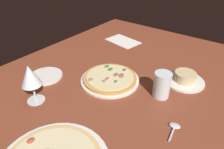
% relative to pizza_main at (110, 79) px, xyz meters
% --- Properties ---
extents(dining_table, '(1.50, 1.10, 0.04)m').
position_rel_pizza_main_xyz_m(dining_table, '(-0.03, 0.01, -0.03)').
color(dining_table, brown).
rests_on(dining_table, ground).
extents(pizza_main, '(0.27, 0.27, 0.03)m').
position_rel_pizza_main_xyz_m(pizza_main, '(0.00, 0.00, 0.00)').
color(pizza_main, silver).
rests_on(pizza_main, dining_table).
extents(ramekin_on_saucer, '(0.18, 0.18, 0.05)m').
position_rel_pizza_main_xyz_m(ramekin_on_saucer, '(-0.20, 0.28, 0.01)').
color(ramekin_on_saucer, silver).
rests_on(ramekin_on_saucer, dining_table).
extents(wine_glass_far, '(0.08, 0.08, 0.17)m').
position_rel_pizza_main_xyz_m(wine_glass_far, '(0.30, -0.15, 0.11)').
color(wine_glass_far, silver).
rests_on(wine_glass_far, dining_table).
extents(water_glass, '(0.07, 0.07, 0.11)m').
position_rel_pizza_main_xyz_m(water_glass, '(-0.04, 0.24, 0.04)').
color(water_glass, silver).
rests_on(water_glass, dining_table).
extents(side_plate, '(0.16, 0.16, 0.01)m').
position_rel_pizza_main_xyz_m(side_plate, '(0.16, -0.27, -0.01)').
color(side_plate, silver).
rests_on(side_plate, dining_table).
extents(paper_menu, '(0.17, 0.23, 0.00)m').
position_rel_pizza_main_xyz_m(paper_menu, '(-0.42, -0.21, -0.01)').
color(paper_menu, white).
rests_on(paper_menu, dining_table).
extents(spoon, '(0.09, 0.04, 0.01)m').
position_rel_pizza_main_xyz_m(spoon, '(0.10, 0.36, -0.01)').
color(spoon, silver).
rests_on(spoon, dining_table).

